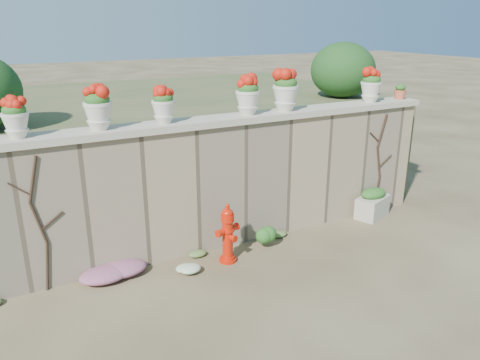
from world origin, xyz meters
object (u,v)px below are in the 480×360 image
fire_hydrant (228,233)px  urn_pot_0 (15,118)px  terracotta_pot (400,92)px  planter_box (373,204)px

fire_hydrant → urn_pot_0: bearing=149.1°
fire_hydrant → urn_pot_0: urn_pot_0 is taller
fire_hydrant → terracotta_pot: 4.37m
urn_pot_0 → terracotta_pot: 6.56m
planter_box → terracotta_pot: 2.15m
urn_pot_0 → planter_box: bearing=-3.6°
fire_hydrant → planter_box: (3.16, 0.28, -0.21)m
planter_box → terracotta_pot: (0.78, 0.37, 1.97)m
urn_pot_0 → terracotta_pot: size_ratio=1.87×
fire_hydrant → planter_box: 3.18m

